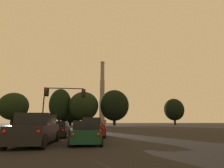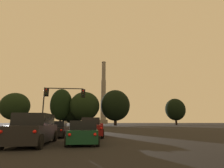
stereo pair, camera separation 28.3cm
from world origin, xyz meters
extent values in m
cube|color=black|center=(-3.21, 10.34, 0.68)|extent=(1.96, 4.82, 0.95)
cube|color=black|center=(-3.21, 10.46, 1.51)|extent=(1.80, 2.81, 0.70)
cylinder|color=black|center=(-4.16, 12.25, 0.38)|extent=(0.23, 0.76, 0.76)
cylinder|color=black|center=(-2.28, 12.27, 0.38)|extent=(0.23, 0.76, 0.76)
cylinder|color=black|center=(-4.13, 8.40, 0.38)|extent=(0.23, 0.76, 0.76)
cylinder|color=black|center=(-2.25, 8.42, 0.38)|extent=(0.23, 0.76, 0.76)
sphere|color=red|center=(-3.97, 7.91, 0.89)|extent=(0.17, 0.17, 0.17)
sphere|color=red|center=(-2.41, 7.92, 0.89)|extent=(0.17, 0.17, 0.17)
cube|color=#0F3823|center=(-0.16, 10.72, 0.53)|extent=(1.74, 4.01, 0.72)
cube|color=black|center=(-0.16, 10.32, 1.16)|extent=(1.57, 1.91, 0.55)
cylinder|color=black|center=(-1.01, 12.34, 0.30)|extent=(0.22, 0.60, 0.60)
cylinder|color=black|center=(0.67, 12.35, 0.30)|extent=(0.22, 0.60, 0.60)
cylinder|color=black|center=(-0.99, 9.09, 0.30)|extent=(0.22, 0.60, 0.60)
cylinder|color=black|center=(0.69, 9.10, 0.30)|extent=(0.22, 0.60, 0.60)
sphere|color=red|center=(-0.83, 8.69, 0.68)|extent=(0.17, 0.17, 0.17)
sphere|color=red|center=(0.53, 8.70, 0.68)|extent=(0.17, 0.17, 0.17)
cube|color=maroon|center=(0.21, 16.24, 0.66)|extent=(2.13, 5.45, 0.88)
cube|color=black|center=(0.17, 17.99, 1.46)|extent=(1.88, 1.84, 0.72)
cube|color=maroon|center=(-0.70, 14.83, 1.18)|extent=(0.16, 2.43, 0.16)
cube|color=maroon|center=(1.18, 14.87, 1.18)|extent=(0.16, 2.43, 0.16)
cylinder|color=black|center=(-0.82, 18.41, 0.40)|extent=(0.24, 0.81, 0.80)
cylinder|color=black|center=(1.14, 18.46, 0.40)|extent=(0.24, 0.81, 0.80)
cylinder|color=black|center=(-0.72, 14.01, 0.40)|extent=(0.24, 0.81, 0.80)
cylinder|color=black|center=(1.24, 14.06, 0.40)|extent=(0.24, 0.81, 0.80)
sphere|color=red|center=(-0.54, 13.50, 0.85)|extent=(0.17, 0.17, 0.17)
sphere|color=red|center=(1.10, 13.54, 0.85)|extent=(0.17, 0.17, 0.17)
cube|color=black|center=(-2.89, 16.10, 0.53)|extent=(1.76, 4.02, 0.72)
cube|color=black|center=(-2.88, 15.70, 1.16)|extent=(1.58, 1.91, 0.55)
cylinder|color=black|center=(-3.74, 17.72, 0.30)|extent=(0.23, 0.60, 0.60)
cylinder|color=black|center=(-2.06, 17.73, 0.30)|extent=(0.23, 0.60, 0.60)
cylinder|color=black|center=(-3.71, 14.47, 0.30)|extent=(0.23, 0.60, 0.60)
cylinder|color=black|center=(-2.03, 14.48, 0.30)|extent=(0.23, 0.60, 0.60)
sphere|color=red|center=(-3.55, 14.07, 0.68)|extent=(0.17, 0.17, 0.17)
sphere|color=red|center=(-2.19, 14.09, 0.68)|extent=(0.17, 0.17, 0.17)
cylinder|color=#2D2D30|center=(-6.57, 24.34, 3.12)|extent=(0.18, 0.18, 6.24)
cylinder|color=black|center=(-6.57, 24.34, 0.05)|extent=(0.40, 0.40, 0.10)
cube|color=black|center=(-6.28, 24.34, 5.57)|extent=(0.34, 0.34, 1.04)
cube|color=black|center=(-6.28, 24.52, 5.57)|extent=(0.58, 0.03, 1.25)
sphere|color=red|center=(-6.28, 24.15, 5.89)|extent=(0.22, 0.22, 0.22)
sphere|color=#352604|center=(-6.28, 24.15, 5.57)|extent=(0.22, 0.22, 0.22)
sphere|color=black|center=(-6.28, 24.15, 5.25)|extent=(0.22, 0.22, 0.22)
cylinder|color=#2D2D30|center=(-3.83, 24.34, 6.14)|extent=(5.50, 0.14, 0.14)
sphere|color=#2D2D30|center=(-6.57, 24.34, 6.14)|extent=(0.18, 0.18, 0.18)
cube|color=black|center=(-1.08, 24.34, 5.50)|extent=(0.34, 0.34, 1.04)
cube|color=black|center=(-1.08, 24.52, 5.50)|extent=(0.58, 0.03, 1.25)
sphere|color=red|center=(-1.08, 24.15, 5.82)|extent=(0.22, 0.22, 0.22)
sphere|color=#352604|center=(-1.08, 24.15, 5.50)|extent=(0.22, 0.22, 0.22)
sphere|color=black|center=(-1.08, 24.15, 5.18)|extent=(0.22, 0.22, 0.22)
cylinder|color=slate|center=(9.79, 156.45, 1.72)|extent=(8.05, 8.05, 3.44)
cylinder|color=gray|center=(9.79, 156.45, 12.41)|extent=(5.03, 5.03, 17.95)
cylinder|color=gray|center=(9.79, 156.45, 30.36)|extent=(4.33, 4.33, 17.95)
cylinder|color=gray|center=(9.79, 156.45, 48.30)|extent=(3.62, 3.62, 17.95)
cylinder|color=gray|center=(9.79, 156.45, 56.92)|extent=(4.06, 4.06, 0.70)
cylinder|color=black|center=(-29.51, 70.07, 1.70)|extent=(1.10, 1.10, 3.40)
ellipsoid|color=black|center=(-29.51, 70.07, 7.32)|extent=(11.00, 9.90, 10.44)
cylinder|color=black|center=(38.75, 77.23, 1.67)|extent=(0.93, 0.93, 3.33)
ellipsoid|color=black|center=(38.75, 77.23, 7.13)|extent=(9.28, 8.35, 10.13)
cylinder|color=black|center=(-8.61, 76.27, 1.09)|extent=(1.26, 1.26, 2.18)
ellipsoid|color=black|center=(-8.61, 76.27, 5.74)|extent=(12.60, 11.34, 9.51)
cylinder|color=black|center=(-12.45, 71.86, 1.83)|extent=(0.88, 0.88, 3.66)
ellipsoid|color=black|center=(-12.45, 71.86, 8.41)|extent=(8.81, 7.93, 12.67)
cylinder|color=black|center=(9.88, 72.62, 1.75)|extent=(1.24, 1.24, 3.50)
ellipsoid|color=black|center=(9.88, 72.62, 8.38)|extent=(12.41, 11.17, 13.00)
cylinder|color=black|center=(-2.95, 71.15, 1.73)|extent=(1.21, 1.21, 3.46)
ellipsoid|color=black|center=(-2.95, 71.15, 7.80)|extent=(12.08, 10.87, 11.57)
camera|label=1|loc=(0.09, -1.17, 1.34)|focal=28.00mm
camera|label=2|loc=(0.37, -1.21, 1.34)|focal=28.00mm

